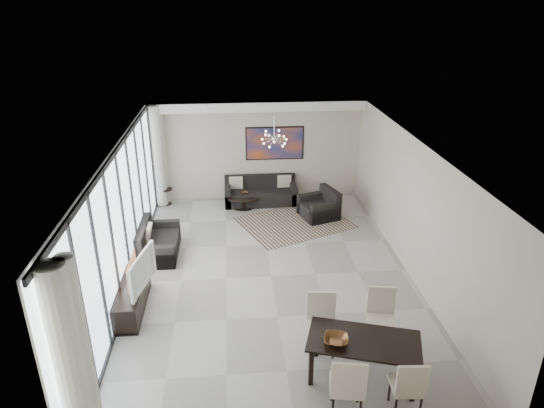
{
  "coord_description": "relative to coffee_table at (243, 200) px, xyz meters",
  "views": [
    {
      "loc": [
        -0.77,
        -8.93,
        5.59
      ],
      "look_at": [
        0.11,
        1.03,
        1.25
      ],
      "focal_mm": 32.0,
      "sensor_mm": 36.0,
      "label": 1
    }
  ],
  "objects": [
    {
      "name": "tv_console",
      "position": [
        -2.3,
        -4.73,
        0.07
      ],
      "size": [
        0.47,
        1.67,
        0.52
      ],
      "primitive_type": "cube",
      "color": "black",
      "rests_on": "floor"
    },
    {
      "name": "dining_chair_nw",
      "position": [
        1.11,
        -6.14,
        0.4
      ],
      "size": [
        0.53,
        0.53,
        1.04
      ],
      "color": "beige",
      "rests_on": "floor"
    },
    {
      "name": "side_table",
      "position": [
        -2.19,
        0.35,
        0.13
      ],
      "size": [
        0.35,
        0.35,
        0.49
      ],
      "color": "black",
      "rests_on": "floor"
    },
    {
      "name": "painting",
      "position": [
        0.96,
        0.67,
        1.45
      ],
      "size": [
        1.68,
        0.04,
        0.98
      ],
      "primitive_type": "cube",
      "color": "#B14618",
      "rests_on": "room_shell"
    },
    {
      "name": "dining_chair_sw",
      "position": [
        1.2,
        -7.67,
        0.42
      ],
      "size": [
        0.57,
        0.57,
        1.07
      ],
      "color": "beige",
      "rests_on": "floor"
    },
    {
      "name": "dining_table",
      "position": [
        1.63,
        -6.9,
        0.43
      ],
      "size": [
        1.89,
        1.33,
        0.71
      ],
      "color": "black",
      "rests_on": "floor"
    },
    {
      "name": "bowl_dining",
      "position": [
        1.19,
        -6.91,
        0.57
      ],
      "size": [
        0.45,
        0.45,
        0.09
      ],
      "primitive_type": "imported",
      "rotation": [
        0.0,
        0.0,
        -0.23
      ],
      "color": "brown",
      "rests_on": "dining_table"
    },
    {
      "name": "television",
      "position": [
        -2.14,
        -4.76,
        0.67
      ],
      "size": [
        0.4,
        1.19,
        0.68
      ],
      "primitive_type": "imported",
      "rotation": [
        0.0,
        0.0,
        1.36
      ],
      "color": "gray",
      "rests_on": "tv_console"
    },
    {
      "name": "rug",
      "position": [
        1.32,
        -1.2,
        -0.19
      ],
      "size": [
        3.28,
        2.95,
        0.01
      ],
      "primitive_type": "cube",
      "rotation": [
        0.0,
        0.0,
        0.4
      ],
      "color": "black",
      "rests_on": "floor"
    },
    {
      "name": "bowl_coffee",
      "position": [
        0.05,
        0.07,
        0.18
      ],
      "size": [
        0.26,
        0.26,
        0.07
      ],
      "primitive_type": "imported",
      "rotation": [
        0.0,
        0.0,
        0.23
      ],
      "color": "brown",
      "rests_on": "coffee_table"
    },
    {
      "name": "chandelier",
      "position": [
        0.76,
        -1.3,
        2.16
      ],
      "size": [
        0.66,
        0.66,
        0.71
      ],
      "color": "silver",
      "rests_on": "room_shell"
    },
    {
      "name": "dining_chair_se",
      "position": [
        2.07,
        -7.7,
        0.37
      ],
      "size": [
        0.48,
        0.48,
        0.98
      ],
      "color": "beige",
      "rests_on": "floor"
    },
    {
      "name": "coffee_table",
      "position": [
        0.0,
        0.0,
        0.0
      ],
      "size": [
        0.98,
        0.98,
        0.34
      ],
      "color": "black",
      "rests_on": "floor"
    },
    {
      "name": "armchair",
      "position": [
        2.05,
        -0.89,
        0.07
      ],
      "size": [
        1.13,
        1.16,
        0.78
      ],
      "color": "black",
      "rests_on": "floor"
    },
    {
      "name": "room_shell",
      "position": [
        0.93,
        -3.8,
        1.25
      ],
      "size": [
        6.0,
        9.0,
        2.9
      ],
      "color": "#A8A39B",
      "rests_on": "ground"
    },
    {
      "name": "sofa_main",
      "position": [
        0.52,
        0.27,
        0.06
      ],
      "size": [
        2.07,
        0.84,
        0.75
      ],
      "color": "black",
      "rests_on": "floor"
    },
    {
      "name": "dining_chair_ne",
      "position": [
        2.17,
        -6.05,
        0.39
      ],
      "size": [
        0.54,
        0.54,
        1.02
      ],
      "color": "beige",
      "rests_on": "floor"
    },
    {
      "name": "loveseat",
      "position": [
        -2.08,
        -2.59,
        0.06
      ],
      "size": [
        0.84,
        1.5,
        0.75
      ],
      "color": "black",
      "rests_on": "floor"
    },
    {
      "name": "window_wall",
      "position": [
        -2.39,
        -3.8,
        1.27
      ],
      "size": [
        0.37,
        8.95,
        2.9
      ],
      "color": "silver",
      "rests_on": "floor"
    },
    {
      "name": "soffit",
      "position": [
        0.46,
        0.5,
        2.57
      ],
      "size": [
        5.98,
        0.4,
        0.26
      ],
      "primitive_type": "cube",
      "color": "white",
      "rests_on": "room_shell"
    }
  ]
}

